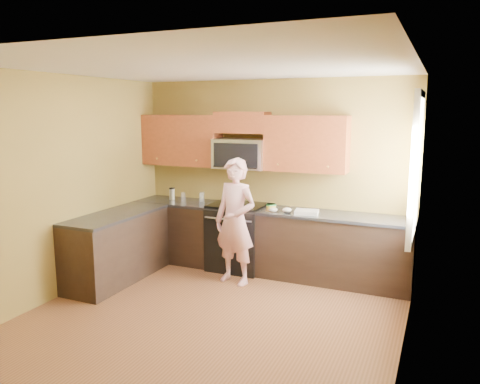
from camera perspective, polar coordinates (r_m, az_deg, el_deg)
The scene contains 27 objects.
floor at distance 5.37m, azimuth -3.71°, elevation -15.12°, with size 4.00×4.00×0.00m, color brown.
ceiling at distance 4.89m, azimuth -4.07°, elevation 14.94°, with size 4.00×4.00×0.00m, color white.
wall_back at distance 6.77m, azimuth 3.92°, elevation 2.07°, with size 4.00×4.00×0.00m, color olive.
wall_front at distance 3.35m, azimuth -19.89°, elevation -6.57°, with size 4.00×4.00×0.00m, color olive.
wall_left at distance 6.12m, azimuth -20.75°, elevation 0.62°, with size 4.00×4.00×0.00m, color olive.
wall_right at distance 4.42m, azimuth 19.84°, elevation -2.68°, with size 4.00×4.00×0.00m, color olive.
cabinet_back_run at distance 6.68m, azimuth 2.96°, elevation -6.01°, with size 4.00×0.60×0.88m, color black.
cabinet_left_run at distance 6.56m, azimuth -14.70°, elevation -6.62°, with size 0.60×1.60×0.88m, color black.
countertop_back at distance 6.56m, azimuth 2.97°, elevation -2.17°, with size 4.00×0.62×0.04m, color black.
countertop_left at distance 6.44m, azimuth -14.81°, elevation -2.70°, with size 0.62×1.60×0.04m, color black.
stove at distance 6.79m, azimuth -0.29°, elevation -5.42°, with size 0.76×0.65×0.95m, color black, non-canonical shape.
microwave at distance 6.72m, azimuth 0.14°, elevation 2.89°, with size 0.76×0.40×0.42m, color silver, non-canonical shape.
upper_cab_left at distance 7.19m, azimuth -7.02°, elevation 3.28°, with size 1.22×0.33×0.75m, color brown, non-canonical shape.
upper_cab_right at distance 6.44m, azimuth 7.97°, elevation 2.49°, with size 1.12×0.33×0.75m, color brown, non-canonical shape.
upper_cab_over_mw at distance 6.70m, azimuth 0.26°, elevation 8.45°, with size 0.76×0.33×0.30m, color brown.
window at distance 5.56m, azimuth 20.66°, elevation 2.87°, with size 0.06×1.06×1.66m, color white, non-canonical shape.
woman at distance 6.16m, azimuth -0.58°, elevation -3.59°, with size 0.61×0.40×1.66m, color pink.
frying_pan at distance 6.42m, azimuth -0.51°, elevation -1.96°, with size 0.24×0.42×0.05m, color black, non-canonical shape.
butter_tub at distance 6.50m, azimuth 3.80°, elevation -2.10°, with size 0.13×0.13×0.10m, color yellow, non-canonical shape.
toast_slice at distance 6.37m, azimuth 3.81°, elevation -2.29°, with size 0.11×0.11×0.01m, color #B27F47.
napkin_a at distance 6.33m, azimuth 4.07°, elevation -2.16°, with size 0.11×0.12×0.06m, color silver.
napkin_b at distance 6.31m, azimuth 5.73°, elevation -2.20°, with size 0.12×0.13×0.07m, color silver.
dish_towel at distance 6.25m, azimuth 8.09°, elevation -2.43°, with size 0.30×0.24×0.05m, color white.
travel_mug at distance 7.27m, azimuth -8.23°, elevation -0.91°, with size 0.09×0.09×0.18m, color silver, non-canonical shape.
glass_a at distance 7.19m, azimuth -4.61°, elevation -0.47°, with size 0.07×0.07×0.12m, color silver.
glass_b at distance 7.06m, azimuth -4.72°, elevation -0.65°, with size 0.07×0.07×0.12m, color silver.
glass_c at distance 7.17m, azimuth -6.91°, elevation -0.54°, with size 0.07×0.07×0.12m, color silver.
Camera 1 is at (2.25, -4.32, 2.26)m, focal length 35.14 mm.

